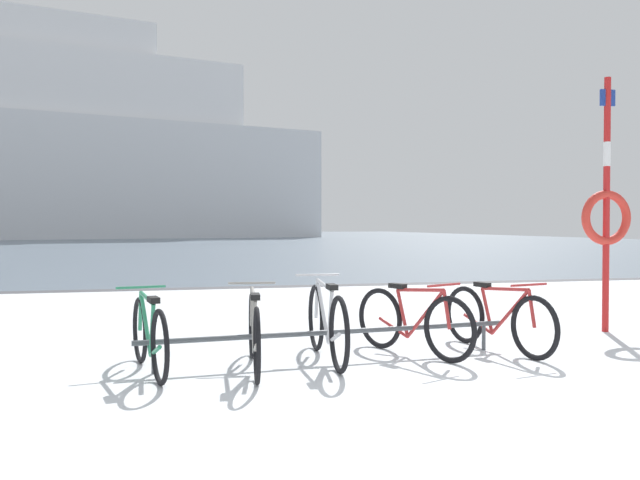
% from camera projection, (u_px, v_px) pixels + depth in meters
% --- Properties ---
extents(ground, '(80.00, 132.00, 0.08)m').
position_uv_depth(ground, '(195.00, 241.00, 56.79)').
color(ground, silver).
extents(bike_rack, '(3.76, 0.42, 0.31)m').
position_uv_depth(bike_rack, '(333.00, 333.00, 6.38)').
color(bike_rack, '#4C5156').
rests_on(bike_rack, ground).
extents(bicycle_0, '(0.49, 1.57, 0.75)m').
position_uv_depth(bicycle_0, '(149.00, 335.00, 5.85)').
color(bicycle_0, black).
rests_on(bicycle_0, ground).
extents(bicycle_1, '(0.46, 1.72, 0.77)m').
position_uv_depth(bicycle_1, '(254.00, 332.00, 5.98)').
color(bicycle_1, black).
rests_on(bicycle_1, ground).
extents(bicycle_2, '(0.46, 1.79, 0.82)m').
position_uv_depth(bicycle_2, '(327.00, 323.00, 6.38)').
color(bicycle_2, black).
rests_on(bicycle_2, ground).
extents(bicycle_3, '(0.75, 1.48, 0.76)m').
position_uv_depth(bicycle_3, '(413.00, 322.00, 6.66)').
color(bicycle_3, black).
rests_on(bicycle_3, ground).
extents(bicycle_4, '(0.55, 1.66, 0.74)m').
position_uv_depth(bicycle_4, '(497.00, 319.00, 6.87)').
color(bicycle_4, black).
rests_on(bicycle_4, ground).
extents(rescue_post, '(0.68, 0.10, 3.14)m').
position_uv_depth(rescue_post, '(606.00, 210.00, 8.10)').
color(rescue_post, red).
rests_on(rescue_post, ground).
extents(ferry_ship, '(57.73, 22.01, 25.86)m').
position_uv_depth(ferry_ship, '(20.00, 145.00, 60.43)').
color(ferry_ship, silver).
rests_on(ferry_ship, ground).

